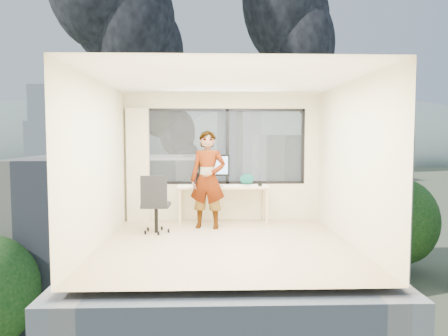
{
  "coord_description": "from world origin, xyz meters",
  "views": [
    {
      "loc": [
        -0.23,
        -6.43,
        1.69
      ],
      "look_at": [
        0.0,
        1.0,
        1.15
      ],
      "focal_mm": 32.69,
      "sensor_mm": 36.0,
      "label": 1
    }
  ],
  "objects_px": {
    "laptop": "(205,180)",
    "handbag": "(247,179)",
    "game_console": "(203,183)",
    "person": "(208,180)",
    "desk": "(223,204)",
    "chair": "(156,203)",
    "monitor": "(214,170)"
  },
  "relations": [
    {
      "from": "person",
      "to": "monitor",
      "type": "relative_size",
      "value": 2.94
    },
    {
      "from": "chair",
      "to": "handbag",
      "type": "distance_m",
      "value": 2.02
    },
    {
      "from": "monitor",
      "to": "game_console",
      "type": "bearing_deg",
      "value": 150.57
    },
    {
      "from": "game_console",
      "to": "laptop",
      "type": "relative_size",
      "value": 0.72
    },
    {
      "from": "person",
      "to": "game_console",
      "type": "relative_size",
      "value": 6.58
    },
    {
      "from": "chair",
      "to": "monitor",
      "type": "relative_size",
      "value": 1.71
    },
    {
      "from": "desk",
      "to": "handbag",
      "type": "distance_m",
      "value": 0.72
    },
    {
      "from": "laptop",
      "to": "handbag",
      "type": "height_order",
      "value": "laptop"
    },
    {
      "from": "desk",
      "to": "person",
      "type": "distance_m",
      "value": 0.78
    },
    {
      "from": "monitor",
      "to": "game_console",
      "type": "relative_size",
      "value": 2.24
    },
    {
      "from": "person",
      "to": "handbag",
      "type": "xyz_separation_m",
      "value": [
        0.79,
        0.65,
        -0.06
      ]
    },
    {
      "from": "chair",
      "to": "monitor",
      "type": "height_order",
      "value": "monitor"
    },
    {
      "from": "desk",
      "to": "person",
      "type": "xyz_separation_m",
      "value": [
        -0.3,
        -0.47,
        0.54
      ]
    },
    {
      "from": "person",
      "to": "laptop",
      "type": "height_order",
      "value": "person"
    },
    {
      "from": "game_console",
      "to": "monitor",
      "type": "bearing_deg",
      "value": -33.49
    },
    {
      "from": "person",
      "to": "handbag",
      "type": "distance_m",
      "value": 1.03
    },
    {
      "from": "laptop",
      "to": "monitor",
      "type": "bearing_deg",
      "value": 32.09
    },
    {
      "from": "person",
      "to": "laptop",
      "type": "relative_size",
      "value": 4.76
    },
    {
      "from": "desk",
      "to": "person",
      "type": "relative_size",
      "value": 0.98
    },
    {
      "from": "chair",
      "to": "game_console",
      "type": "relative_size",
      "value": 3.83
    },
    {
      "from": "game_console",
      "to": "person",
      "type": "bearing_deg",
      "value": -86.53
    },
    {
      "from": "desk",
      "to": "game_console",
      "type": "relative_size",
      "value": 6.45
    },
    {
      "from": "person",
      "to": "desk",
      "type": "bearing_deg",
      "value": 67.92
    },
    {
      "from": "laptop",
      "to": "game_console",
      "type": "bearing_deg",
      "value": 95.53
    },
    {
      "from": "desk",
      "to": "chair",
      "type": "relative_size",
      "value": 1.68
    },
    {
      "from": "laptop",
      "to": "handbag",
      "type": "relative_size",
      "value": 1.35
    },
    {
      "from": "handbag",
      "to": "chair",
      "type": "bearing_deg",
      "value": -169.77
    },
    {
      "from": "handbag",
      "to": "person",
      "type": "bearing_deg",
      "value": -160.93
    },
    {
      "from": "chair",
      "to": "person",
      "type": "relative_size",
      "value": 0.58
    },
    {
      "from": "laptop",
      "to": "handbag",
      "type": "xyz_separation_m",
      "value": [
        0.85,
        0.22,
        -0.01
      ]
    },
    {
      "from": "laptop",
      "to": "desk",
      "type": "bearing_deg",
      "value": 0.07
    },
    {
      "from": "monitor",
      "to": "laptop",
      "type": "bearing_deg",
      "value": -143.63
    }
  ]
}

